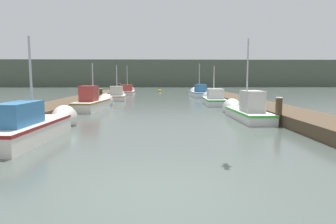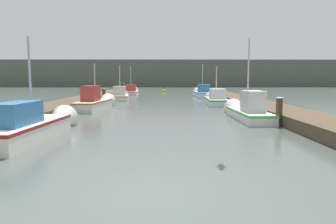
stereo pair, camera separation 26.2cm
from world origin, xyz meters
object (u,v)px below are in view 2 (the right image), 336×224
at_px(fishing_boat_1, 246,110).
at_px(fishing_boat_6, 131,91).
at_px(mooring_piling_2, 104,95).
at_px(mooring_piling_1, 279,112).
at_px(fishing_boat_0, 35,125).
at_px(fishing_boat_4, 120,96).
at_px(fishing_boat_2, 97,102).
at_px(fishing_boat_5, 202,93).
at_px(mooring_piling_0, 123,88).
at_px(fishing_boat_3, 216,99).
at_px(channel_buoy, 164,91).

relative_size(fishing_boat_1, fishing_boat_6, 1.19).
bearing_deg(mooring_piling_2, fishing_boat_1, -50.91).
bearing_deg(mooring_piling_2, mooring_piling_1, -54.08).
relative_size(fishing_boat_0, fishing_boat_4, 1.17).
xyz_separation_m(fishing_boat_2, fishing_boat_5, (8.95, 13.33, -0.05)).
bearing_deg(fishing_boat_5, fishing_boat_1, -91.98).
bearing_deg(mooring_piling_0, fishing_boat_2, -86.90).
distance_m(fishing_boat_5, mooring_piling_2, 11.53).
xyz_separation_m(fishing_boat_1, fishing_boat_6, (-8.87, 23.60, -0.06)).
relative_size(fishing_boat_3, fishing_boat_4, 1.10).
xyz_separation_m(fishing_boat_2, fishing_boat_3, (8.94, 3.84, -0.08)).
height_order(fishing_boat_1, fishing_boat_2, fishing_boat_1).
xyz_separation_m(fishing_boat_1, mooring_piling_0, (-10.29, 26.45, 0.28)).
distance_m(fishing_boat_2, mooring_piling_1, 12.45).
xyz_separation_m(fishing_boat_0, mooring_piling_1, (9.83, 2.47, 0.19)).
bearing_deg(fishing_boat_3, mooring_piling_2, 161.53).
bearing_deg(fishing_boat_4, fishing_boat_6, 84.25).
relative_size(fishing_boat_1, channel_buoy, 5.54).
bearing_deg(channel_buoy, fishing_boat_6, -120.06).
bearing_deg(mooring_piling_2, fishing_boat_2, -82.14).
distance_m(fishing_boat_0, fishing_boat_5, 24.96).
height_order(fishing_boat_0, fishing_boat_6, fishing_boat_6).
height_order(mooring_piling_1, channel_buoy, mooring_piling_1).
bearing_deg(fishing_boat_4, mooring_piling_1, -65.71).
bearing_deg(fishing_boat_3, fishing_boat_6, 122.45).
distance_m(fishing_boat_4, mooring_piling_1, 19.34).
bearing_deg(mooring_piling_1, fishing_boat_5, 92.64).
distance_m(fishing_boat_3, mooring_piling_2, 10.67).
bearing_deg(mooring_piling_0, mooring_piling_2, -89.52).
height_order(fishing_boat_5, mooring_piling_0, fishing_boat_5).
bearing_deg(fishing_boat_5, mooring_piling_0, 138.45).
bearing_deg(fishing_boat_6, fishing_boat_4, -90.83).
bearing_deg(fishing_boat_6, mooring_piling_2, -97.46).
height_order(fishing_boat_4, fishing_boat_5, fishing_boat_5).
height_order(mooring_piling_0, mooring_piling_2, mooring_piling_0).
distance_m(fishing_boat_0, channel_buoy, 36.22).
relative_size(fishing_boat_0, fishing_boat_6, 1.22).
bearing_deg(fishing_boat_6, fishing_boat_3, -60.40).
relative_size(fishing_boat_1, mooring_piling_2, 4.82).
relative_size(fishing_boat_3, fishing_boat_6, 1.14).
distance_m(fishing_boat_0, mooring_piling_2, 17.63).
relative_size(fishing_boat_3, mooring_piling_1, 4.17).
distance_m(fishing_boat_0, fishing_boat_3, 16.44).
bearing_deg(fishing_boat_4, fishing_boat_5, 19.61).
xyz_separation_m(fishing_boat_4, mooring_piling_1, (9.66, -16.75, 0.27)).
bearing_deg(fishing_boat_6, mooring_piling_1, -70.54).
bearing_deg(channel_buoy, mooring_piling_2, -106.71).
height_order(fishing_boat_3, mooring_piling_1, fishing_boat_3).
relative_size(fishing_boat_4, mooring_piling_2, 4.23).
relative_size(fishing_boat_6, mooring_piling_0, 3.38).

